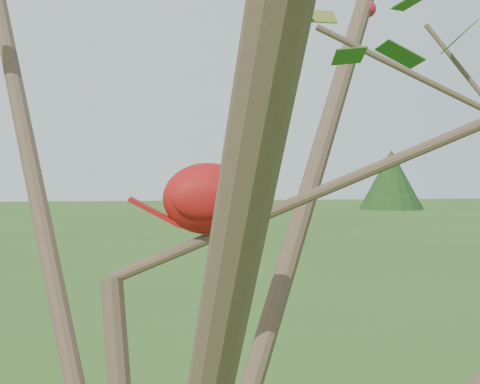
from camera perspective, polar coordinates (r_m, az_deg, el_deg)
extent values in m
sphere|color=maroon|center=(1.65, 10.85, 15.09)|extent=(0.04, 0.04, 0.04)
ellipsoid|color=#A5150E|center=(1.03, -2.79, -0.56)|extent=(0.15, 0.11, 0.11)
sphere|color=#A5150E|center=(1.03, 0.64, 1.69)|extent=(0.07, 0.07, 0.06)
cone|color=#A5150E|center=(1.03, 0.34, 3.46)|extent=(0.05, 0.04, 0.05)
cone|color=#D85914|center=(1.03, 2.40, 1.51)|extent=(0.03, 0.03, 0.02)
ellipsoid|color=black|center=(1.03, 1.81, 1.45)|extent=(0.02, 0.03, 0.03)
cube|color=#A5150E|center=(1.03, -7.21, -1.75)|extent=(0.08, 0.04, 0.05)
ellipsoid|color=#A5150E|center=(1.07, -3.09, -0.28)|extent=(0.10, 0.04, 0.06)
ellipsoid|color=#A5150E|center=(0.98, -3.08, -0.50)|extent=(0.10, 0.04, 0.06)
cylinder|color=#473526|center=(33.73, 12.78, 0.87)|extent=(0.40, 0.40, 2.69)
cone|color=black|center=(33.73, 12.79, 1.06)|extent=(3.13, 3.13, 2.91)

